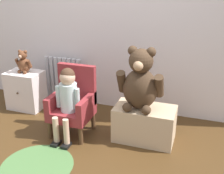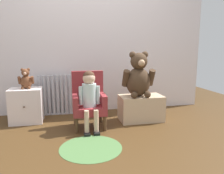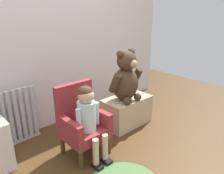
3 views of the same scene
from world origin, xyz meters
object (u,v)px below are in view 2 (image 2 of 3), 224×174
object	(u,v)px
low_bench	(141,108)
large_teddy_bear	(138,77)
radiator	(56,95)
small_dresser	(26,106)
floor_rug	(91,148)
child_armchair	(89,101)
child_figure	(89,92)
small_teddy_bear	(26,80)

from	to	relation	value
low_bench	large_teddy_bear	bearing A→B (deg)	-156.33
radiator	low_bench	world-z (taller)	radiator
small_dresser	floor_rug	distance (m)	1.24
low_bench	floor_rug	xyz separation A→B (m)	(-0.77, -0.72, -0.17)
child_armchair	child_figure	size ratio (longest dim) A/B	0.97
large_teddy_bear	floor_rug	world-z (taller)	large_teddy_bear
low_bench	floor_rug	distance (m)	1.07
child_armchair	child_figure	distance (m)	0.18
small_teddy_bear	floor_rug	size ratio (longest dim) A/B	0.43
large_teddy_bear	small_teddy_bear	bearing A→B (deg)	169.82
small_dresser	child_figure	bearing A→B (deg)	-28.49
radiator	small_teddy_bear	xyz separation A→B (m)	(-0.35, -0.28, 0.28)
radiator	child_armchair	bearing A→B (deg)	-54.28
small_dresser	child_armchair	xyz separation A→B (m)	(0.80, -0.32, 0.10)
child_figure	low_bench	world-z (taller)	child_figure
small_dresser	low_bench	xyz separation A→B (m)	(1.52, -0.24, -0.06)
small_dresser	small_teddy_bear	bearing A→B (deg)	-10.64
child_armchair	low_bench	xyz separation A→B (m)	(0.72, 0.08, -0.16)
small_dresser	child_figure	world-z (taller)	child_figure
radiator	low_bench	bearing A→B (deg)	-24.13
child_figure	low_bench	distance (m)	0.80
large_teddy_bear	floor_rug	size ratio (longest dim) A/B	0.95
radiator	child_figure	distance (m)	0.85
radiator	small_dresser	bearing A→B (deg)	-143.38
small_dresser	large_teddy_bear	distance (m)	1.54
small_dresser	child_armchair	distance (m)	0.87
child_armchair	large_teddy_bear	size ratio (longest dim) A/B	1.17
child_armchair	floor_rug	size ratio (longest dim) A/B	1.11
radiator	low_bench	xyz separation A→B (m)	(1.15, -0.52, -0.12)
small_dresser	child_figure	size ratio (longest dim) A/B	0.64
child_figure	large_teddy_bear	size ratio (longest dim) A/B	1.20
large_teddy_bear	small_teddy_bear	distance (m)	1.48
low_bench	small_teddy_bear	xyz separation A→B (m)	(-1.51, 0.24, 0.41)
large_teddy_bear	small_dresser	bearing A→B (deg)	169.82
radiator	child_figure	bearing A→B (deg)	-58.77
child_armchair	child_figure	xyz separation A→B (m)	(-0.00, -0.11, 0.14)
child_armchair	low_bench	bearing A→B (deg)	6.45
radiator	floor_rug	xyz separation A→B (m)	(0.38, -1.23, -0.29)
floor_rug	child_armchair	bearing A→B (deg)	85.44
child_figure	large_teddy_bear	world-z (taller)	large_teddy_bear
large_teddy_bear	small_teddy_bear	size ratio (longest dim) A/B	2.22
child_figure	small_dresser	bearing A→B (deg)	151.51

